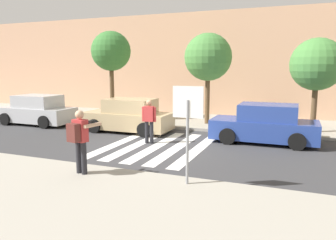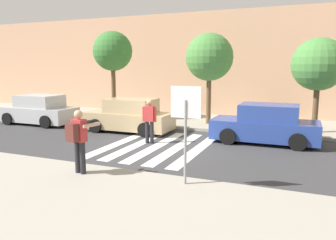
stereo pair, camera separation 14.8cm
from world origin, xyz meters
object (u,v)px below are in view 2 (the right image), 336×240
at_px(photographer_with_backpack, 78,136).
at_px(street_tree_west, 113,52).
at_px(parked_car_silver, 39,110).
at_px(parked_car_blue, 266,125).
at_px(stop_sign, 186,114).
at_px(street_tree_center, 209,57).
at_px(parked_car_tan, 129,116).
at_px(pedestrian_crossing, 149,119).
at_px(street_tree_east, 319,65).

height_order(photographer_with_backpack, street_tree_west, street_tree_west).
xyz_separation_m(parked_car_silver, parked_car_blue, (11.61, 0.00, 0.00)).
relative_size(stop_sign, street_tree_center, 0.53).
bearing_deg(parked_car_tan, parked_car_silver, -180.00).
bearing_deg(pedestrian_crossing, parked_car_blue, 23.09).
bearing_deg(parked_car_silver, parked_car_blue, 0.00).
distance_m(parked_car_silver, parked_car_blue, 11.61).
distance_m(photographer_with_backpack, parked_car_blue, 7.58).
distance_m(street_tree_center, street_tree_east, 5.00).
bearing_deg(photographer_with_backpack, street_tree_west, 116.21).
bearing_deg(street_tree_center, parked_car_tan, -137.18).
distance_m(parked_car_tan, street_tree_center, 4.95).
relative_size(pedestrian_crossing, parked_car_silver, 0.42).
xyz_separation_m(pedestrian_crossing, parked_car_tan, (-1.90, 1.81, -0.25)).
height_order(parked_car_tan, street_tree_center, street_tree_center).
xyz_separation_m(parked_car_blue, street_tree_west, (-8.49, 2.47, 3.10)).
bearing_deg(photographer_with_backpack, parked_car_blue, 56.53).
height_order(photographer_with_backpack, street_tree_center, street_tree_center).
relative_size(stop_sign, street_tree_east, 0.59).
height_order(pedestrian_crossing, street_tree_east, street_tree_east).
xyz_separation_m(stop_sign, parked_car_silver, (-10.34, 5.97, -1.16)).
height_order(pedestrian_crossing, parked_car_silver, pedestrian_crossing).
height_order(stop_sign, street_tree_west, street_tree_west).
bearing_deg(pedestrian_crossing, photographer_with_backpack, -89.15).
bearing_deg(stop_sign, photographer_with_backpack, -173.40).
bearing_deg(parked_car_silver, stop_sign, -30.01).
bearing_deg(parked_car_blue, pedestrian_crossing, -156.91).
height_order(street_tree_west, street_tree_center, street_tree_west).
bearing_deg(street_tree_center, parked_car_silver, -161.73).
distance_m(parked_car_tan, parked_car_blue, 6.14).
bearing_deg(parked_car_silver, street_tree_center, 18.27).
distance_m(parked_car_silver, street_tree_center, 9.36).
xyz_separation_m(photographer_with_backpack, street_tree_east, (6.01, 8.63, 1.92)).
relative_size(stop_sign, pedestrian_crossing, 1.39).
relative_size(street_tree_center, street_tree_east, 1.10).
bearing_deg(street_tree_center, stop_sign, -78.12).
bearing_deg(parked_car_silver, street_tree_west, 38.43).
bearing_deg(photographer_with_backpack, parked_car_tan, 107.33).
distance_m(stop_sign, street_tree_center, 9.11).
distance_m(parked_car_silver, street_tree_east, 13.85).
bearing_deg(parked_car_silver, street_tree_east, 9.79).
bearing_deg(stop_sign, parked_car_blue, 78.02).
distance_m(stop_sign, parked_car_silver, 12.00).
relative_size(photographer_with_backpack, street_tree_west, 0.36).
distance_m(parked_car_blue, street_tree_east, 3.79).
height_order(stop_sign, street_tree_east, street_tree_east).
height_order(parked_car_blue, street_tree_east, street_tree_east).
distance_m(street_tree_west, street_tree_east, 10.36).
height_order(parked_car_silver, street_tree_east, street_tree_east).
distance_m(pedestrian_crossing, street_tree_west, 6.67).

